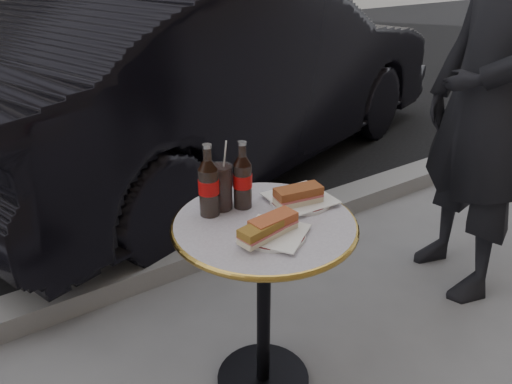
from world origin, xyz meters
TOP-DOWN VIEW (x-y plane):
  - ground at (0.00, 0.00)m, footprint 80.00×80.00m
  - asphalt_road at (0.00, 5.00)m, footprint 40.00×8.00m
  - curb at (0.00, 0.90)m, footprint 40.00×0.20m
  - bistro_table at (0.00, 0.00)m, footprint 0.62×0.62m
  - plate_left at (-0.03, -0.10)m, footprint 0.26×0.26m
  - plate_right at (0.19, 0.05)m, footprint 0.26×0.26m
  - sandwich_left_a at (-0.09, -0.10)m, footprint 0.16×0.09m
  - sandwich_left_b at (-0.03, -0.09)m, footprint 0.16×0.09m
  - sandwich_right at (0.16, 0.02)m, footprint 0.18×0.10m
  - cola_bottle_left at (-0.13, 0.14)m, footprint 0.08×0.08m
  - cola_bottle_right at (-0.00, 0.13)m, footprint 0.08×0.08m
  - cola_glass at (-0.07, 0.16)m, footprint 0.08×0.08m
  - parked_car at (1.05, 1.99)m, footprint 2.73×4.47m
  - pedestrian at (1.21, 0.03)m, footprint 0.63×0.78m

SIDE VIEW (x-z plane):
  - ground at x=0.00m, z-range 0.00..0.00m
  - asphalt_road at x=0.00m, z-range 0.00..0.00m
  - curb at x=0.00m, z-range -0.01..0.11m
  - bistro_table at x=0.00m, z-range 0.00..0.73m
  - parked_car at x=1.05m, z-range 0.00..1.39m
  - plate_left at x=-0.03m, z-range 0.73..0.74m
  - plate_right at x=0.19m, z-range 0.73..0.74m
  - sandwich_left_a at x=-0.09m, z-range 0.74..0.79m
  - sandwich_left_b at x=-0.03m, z-range 0.74..0.80m
  - sandwich_right at x=0.16m, z-range 0.74..0.80m
  - cola_glass at x=-0.07m, z-range 0.73..0.89m
  - cola_bottle_right at x=0.00m, z-range 0.73..0.97m
  - cola_bottle_left at x=-0.13m, z-range 0.73..0.99m
  - pedestrian at x=1.21m, z-range 0.00..1.87m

